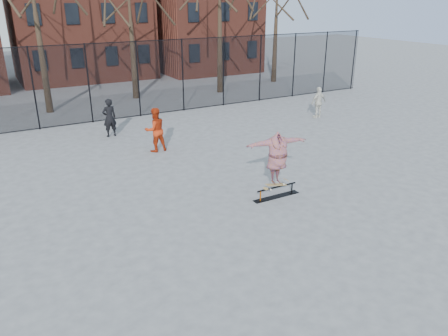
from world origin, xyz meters
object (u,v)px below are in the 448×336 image
skate_rail (276,193)px  skateboard (276,185)px  bystander_white (319,102)px  bystander_black (109,118)px  bystander_red (155,130)px  skater (277,159)px

skate_rail → skateboard: (-0.04, -0.00, 0.28)m
bystander_white → bystander_black: bearing=-14.0°
skate_rail → bystander_white: 10.66m
bystander_black → bystander_red: size_ratio=0.96×
bystander_red → bystander_white: bearing=-177.5°
skater → bystander_black: bearing=114.7°
skate_rail → skateboard: bearing=-180.0°
skateboard → bystander_black: size_ratio=0.45×
skate_rail → skateboard: skateboard is taller
skater → skateboard: bearing=0.0°
skate_rail → bystander_white: bystander_white is taller
bystander_black → bystander_red: (1.09, -3.02, 0.04)m
bystander_black → skateboard: bearing=99.8°
skateboard → skater: 0.90m
skater → bystander_red: 6.48m
skateboard → bystander_black: (-2.82, 9.25, 0.47)m
skate_rail → bystander_white: size_ratio=1.02×
skater → bystander_white: (7.91, 7.15, -0.50)m
skate_rail → skateboard: size_ratio=2.11×
skateboard → bystander_red: 6.49m
bystander_black → bystander_red: bystander_red is taller
skateboard → bystander_black: bearing=106.9°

